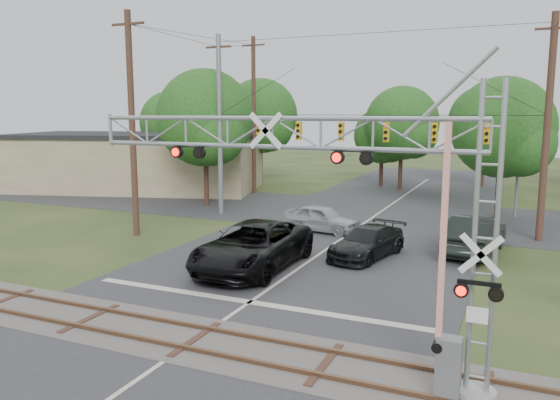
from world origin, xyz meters
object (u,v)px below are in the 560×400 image
at_px(traffic_signal_span, 379,129).
at_px(commercial_building, 139,161).
at_px(crossing_gantry, 346,200).
at_px(streetlight, 517,146).
at_px(car_dark, 367,242).
at_px(pickup_black, 253,246).
at_px(sedan_silver, 322,218).

xyz_separation_m(traffic_signal_span, commercial_building, (-23.10, 7.71, -3.28)).
relative_size(crossing_gantry, streetlight, 1.34).
bearing_deg(car_dark, commercial_building, 162.21).
distance_m(crossing_gantry, commercial_building, 37.45).
bearing_deg(car_dark, pickup_black, -123.35).
bearing_deg(car_dark, crossing_gantry, -64.96).
distance_m(traffic_signal_span, sedan_silver, 6.06).
relative_size(pickup_black, car_dark, 1.44).
relative_size(traffic_signal_span, sedan_silver, 4.36).
relative_size(traffic_signal_span, pickup_black, 2.74).
xyz_separation_m(crossing_gantry, traffic_signal_span, (-3.70, 18.36, 1.19)).
height_order(traffic_signal_span, car_dark, traffic_signal_span).
relative_size(crossing_gantry, car_dark, 2.21).
bearing_deg(commercial_building, streetlight, -18.58).
bearing_deg(crossing_gantry, sedan_silver, 111.23).
height_order(traffic_signal_span, pickup_black, traffic_signal_span).
xyz_separation_m(traffic_signal_span, car_dark, (1.26, -6.85, -5.00)).
distance_m(crossing_gantry, traffic_signal_span, 18.77).
distance_m(crossing_gantry, car_dark, 12.37).
bearing_deg(crossing_gantry, car_dark, 101.95).
bearing_deg(traffic_signal_span, streetlight, 42.11).
distance_m(pickup_black, commercial_building, 27.46).
distance_m(pickup_black, car_dark, 5.49).
height_order(sedan_silver, streetlight, streetlight).
height_order(sedan_silver, commercial_building, commercial_building).
relative_size(sedan_silver, streetlight, 0.55).
bearing_deg(traffic_signal_span, car_dark, -79.58).
distance_m(commercial_building, streetlight, 30.39).
bearing_deg(commercial_building, pickup_black, -58.27).
bearing_deg(streetlight, sedan_silver, -137.19).
bearing_deg(sedan_silver, car_dark, -129.94).
xyz_separation_m(crossing_gantry, pickup_black, (-6.41, 7.73, -3.54)).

